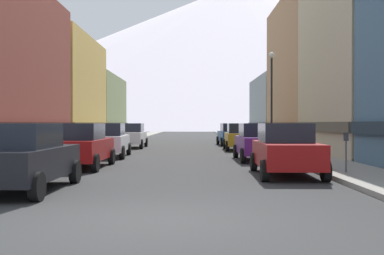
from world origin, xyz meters
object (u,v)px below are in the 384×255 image
at_px(car_left_2, 110,140).
at_px(car_right_3, 233,134).
at_px(potted_plant_0, 69,142).
at_px(car_right_1, 260,142).
at_px(streetlamp_right, 273,86).
at_px(car_left_0, 24,157).
at_px(pedestrian_0, 99,136).
at_px(parking_meter_near, 348,146).
at_px(car_right_0, 287,149).
at_px(potted_plant_1, 14,149).
at_px(car_left_1, 82,145).
at_px(car_left_3, 133,135).
at_px(car_right_2, 242,137).

xyz_separation_m(car_left_2, car_right_3, (7.60, 13.29, 0.00)).
bearing_deg(potted_plant_0, car_right_1, -29.24).
bearing_deg(streetlamp_right, potted_plant_0, 176.85).
xyz_separation_m(car_left_0, pedestrian_0, (-2.45, 21.66, -0.04)).
bearing_deg(parking_meter_near, car_right_0, 170.68).
height_order(car_right_0, parking_meter_near, car_right_0).
xyz_separation_m(car_left_0, potted_plant_0, (-3.20, 16.33, -0.24)).
relative_size(pedestrian_0, streetlamp_right, 0.27).
relative_size(car_left_0, potted_plant_1, 4.60).
xyz_separation_m(car_left_0, car_left_2, (0.00, 12.41, 0.00)).
relative_size(car_left_1, car_right_1, 1.00).
distance_m(car_left_0, car_right_1, 12.79).
xyz_separation_m(car_left_3, parking_meter_near, (9.55, -18.49, 0.11)).
height_order(potted_plant_0, streetlamp_right, streetlamp_right).
relative_size(parking_meter_near, potted_plant_0, 1.43).
bearing_deg(car_left_1, car_right_1, 27.19).
bearing_deg(parking_meter_near, car_right_1, 105.75).
relative_size(car_left_3, parking_meter_near, 3.31).
distance_m(pedestrian_0, streetlamp_right, 13.43).
height_order(parking_meter_near, pedestrian_0, pedestrian_0).
xyz_separation_m(car_left_2, car_right_2, (7.60, 6.36, 0.00)).
height_order(car_left_1, car_right_1, same).
distance_m(parking_meter_near, pedestrian_0, 21.88).
bearing_deg(car_left_2, car_right_2, 39.92).
relative_size(car_left_1, car_left_2, 0.99).
distance_m(car_left_1, streetlamp_right, 13.39).
bearing_deg(car_left_3, car_right_2, -22.19).
bearing_deg(car_right_1, pedestrian_0, 131.45).
height_order(car_left_3, car_right_3, same).
height_order(car_left_3, car_right_1, same).
xyz_separation_m(car_right_1, car_right_2, (-0.00, 8.48, 0.00)).
xyz_separation_m(car_right_3, potted_plant_0, (-10.80, -9.37, -0.24)).
bearing_deg(car_right_3, car_left_1, -111.49).
bearing_deg(parking_meter_near, car_left_2, 136.57).
height_order(car_right_3, potted_plant_1, car_right_3).
xyz_separation_m(car_left_2, streetlamp_right, (9.15, 3.24, 3.09)).
bearing_deg(pedestrian_0, potted_plant_0, -98.01).
bearing_deg(car_right_3, potted_plant_1, -120.85).
height_order(car_left_1, car_left_3, same).
bearing_deg(car_left_2, car_right_3, 60.23).
xyz_separation_m(car_left_2, pedestrian_0, (-2.45, 9.25, -0.04)).
height_order(parking_meter_near, potted_plant_1, parking_meter_near).
height_order(car_right_2, streetlamp_right, streetlamp_right).
height_order(potted_plant_1, pedestrian_0, pedestrian_0).
distance_m(potted_plant_1, pedestrian_0, 14.07).
bearing_deg(parking_meter_near, car_left_1, 162.50).
distance_m(car_left_3, potted_plant_1, 14.61).
distance_m(car_left_0, car_right_2, 20.25).
relative_size(car_left_0, car_right_3, 0.99).
bearing_deg(car_right_0, parking_meter_near, -9.32).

